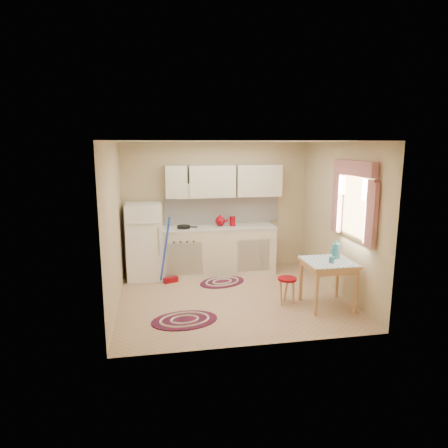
{
  "coord_description": "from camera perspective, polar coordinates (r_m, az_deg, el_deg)",
  "views": [
    {
      "loc": [
        -1.2,
        -6.03,
        2.46
      ],
      "look_at": [
        -0.08,
        0.25,
        1.18
      ],
      "focal_mm": 32.0,
      "sensor_mm": 36.0,
      "label": 1
    }
  ],
  "objects": [
    {
      "name": "coffee_pot",
      "position": [
        6.39,
        15.71,
        -3.48
      ],
      "size": [
        0.17,
        0.16,
        0.3
      ],
      "primitive_type": null,
      "rotation": [
        0.0,
        0.0,
        0.18
      ],
      "color": "teal",
      "rests_on": "table"
    },
    {
      "name": "stool",
      "position": [
        6.4,
        8.97,
        -9.37
      ],
      "size": [
        0.35,
        0.35,
        0.42
      ],
      "primitive_type": "cylinder",
      "rotation": [
        0.0,
        0.0,
        -0.23
      ],
      "color": "maroon",
      "rests_on": "ground"
    },
    {
      "name": "countertop",
      "position": [
        7.58,
        -1.21,
        -0.51
      ],
      "size": [
        2.27,
        0.62,
        0.04
      ],
      "primitive_type": "cube",
      "color": "beige",
      "rests_on": "base_cabinets"
    },
    {
      "name": "mug",
      "position": [
        6.15,
        15.13,
        -4.99
      ],
      "size": [
        0.09,
        0.09,
        0.1
      ],
      "primitive_type": "cylinder",
      "rotation": [
        0.0,
        0.0,
        0.14
      ],
      "color": "teal",
      "rests_on": "table"
    },
    {
      "name": "rug_center",
      "position": [
        7.29,
        -0.26,
        -8.3
      ],
      "size": [
        1.0,
        0.83,
        0.02
      ],
      "primitive_type": null,
      "rotation": [
        0.0,
        0.0,
        0.35
      ],
      "color": "maroon",
      "rests_on": "ground"
    },
    {
      "name": "fridge",
      "position": [
        7.49,
        -11.26,
        -2.44
      ],
      "size": [
        0.65,
        0.6,
        1.4
      ],
      "primitive_type": "cube",
      "color": "white",
      "rests_on": "ground"
    },
    {
      "name": "broom",
      "position": [
        7.18,
        -7.72,
        -3.76
      ],
      "size": [
        0.3,
        0.21,
        1.2
      ],
      "primitive_type": null,
      "rotation": [
        0.0,
        0.0,
        0.36
      ],
      "color": "#1E3FBD",
      "rests_on": "ground"
    },
    {
      "name": "base_cabinets",
      "position": [
        7.69,
        -1.2,
        -3.87
      ],
      "size": [
        2.25,
        0.6,
        0.88
      ],
      "primitive_type": "cube",
      "color": "beige",
      "rests_on": "ground"
    },
    {
      "name": "room_shell",
      "position": [
        6.47,
        2.1,
        3.68
      ],
      "size": [
        3.64,
        3.6,
        2.52
      ],
      "color": "tan",
      "rests_on": "ground"
    },
    {
      "name": "red_canister",
      "position": [
        7.62,
        1.23,
        0.31
      ],
      "size": [
        0.11,
        0.11,
        0.16
      ],
      "primitive_type": "cylinder",
      "rotation": [
        0.0,
        0.0,
        -0.02
      ],
      "color": "maroon",
      "rests_on": "countertop"
    },
    {
      "name": "frying_pan",
      "position": [
        7.46,
        -5.8,
        -0.42
      ],
      "size": [
        0.31,
        0.31,
        0.05
      ],
      "primitive_type": "cylinder",
      "rotation": [
        0.0,
        0.0,
        -0.32
      ],
      "color": "black",
      "rests_on": "countertop"
    },
    {
      "name": "rug_left",
      "position": [
        5.84,
        -5.66,
        -13.52
      ],
      "size": [
        1.02,
        0.74,
        0.02
      ],
      "primitive_type": null,
      "rotation": [
        0.0,
        0.0,
        0.12
      ],
      "color": "maroon",
      "rests_on": "ground"
    },
    {
      "name": "red_kettle",
      "position": [
        7.57,
        -0.55,
        0.43
      ],
      "size": [
        0.23,
        0.21,
        0.21
      ],
      "primitive_type": null,
      "rotation": [
        0.0,
        0.0,
        -0.1
      ],
      "color": "maroon",
      "rests_on": "countertop"
    },
    {
      "name": "table",
      "position": [
        6.37,
        14.57,
        -8.29
      ],
      "size": [
        0.72,
        0.72,
        0.72
      ],
      "primitive_type": "cube",
      "color": "tan",
      "rests_on": "ground"
    }
  ]
}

